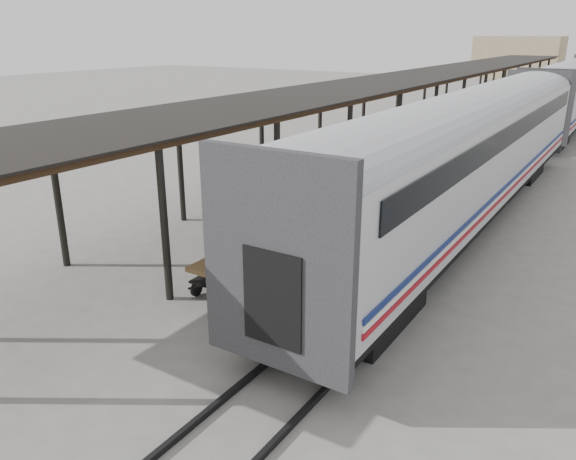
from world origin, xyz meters
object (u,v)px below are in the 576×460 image
Objects in this scene: porter at (224,235)px; pedestrian at (349,157)px; baggage_cart at (234,264)px; luggage_tug at (415,152)px.

porter is 13.76m from pedestrian.
porter reaches higher than baggage_cart.
baggage_cart is 1.29m from porter.
porter is at bearing 109.28° from pedestrian.
baggage_cart is at bearing 37.04° from porter.
baggage_cart is at bearing 108.89° from pedestrian.
baggage_cart is 17.41m from luggage_tug.
pedestrian reaches higher than baggage_cart.
pedestrian reaches higher than luggage_tug.
pedestrian is at bearing 102.36° from baggage_cart.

